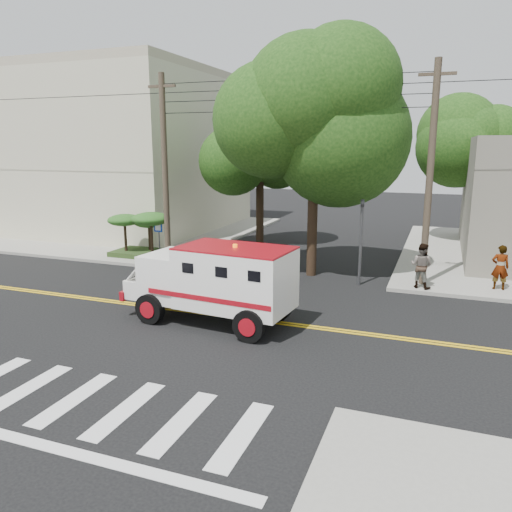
% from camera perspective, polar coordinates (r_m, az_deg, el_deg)
% --- Properties ---
extents(ground, '(100.00, 100.00, 0.00)m').
position_cam_1_polar(ground, '(17.38, -3.93, -6.81)').
color(ground, black).
rests_on(ground, ground).
extents(sidewalk_nw, '(17.00, 17.00, 0.15)m').
position_cam_1_polar(sidewalk_nw, '(35.40, -14.88, 2.87)').
color(sidewalk_nw, gray).
rests_on(sidewalk_nw, ground).
extents(building_left, '(16.00, 14.00, 10.00)m').
position_cam_1_polar(building_left, '(37.35, -16.53, 11.09)').
color(building_left, beige).
rests_on(building_left, sidewalk_nw).
extents(utility_pole_left, '(0.28, 0.28, 9.00)m').
position_cam_1_polar(utility_pole_left, '(24.37, -10.35, 9.39)').
color(utility_pole_left, '#382D23').
rests_on(utility_pole_left, ground).
extents(utility_pole_right, '(0.28, 0.28, 9.00)m').
position_cam_1_polar(utility_pole_right, '(21.15, 19.24, 8.46)').
color(utility_pole_right, '#382D23').
rests_on(utility_pole_right, ground).
extents(tree_main, '(6.08, 5.70, 9.85)m').
position_cam_1_polar(tree_main, '(21.73, 7.74, 16.25)').
color(tree_main, black).
rests_on(tree_main, ground).
extents(tree_left, '(4.48, 4.20, 7.70)m').
position_cam_1_polar(tree_left, '(28.35, 0.93, 12.48)').
color(tree_left, black).
rests_on(tree_left, ground).
extents(tree_right, '(4.80, 4.50, 8.20)m').
position_cam_1_polar(tree_right, '(30.74, 24.85, 12.04)').
color(tree_right, black).
rests_on(tree_right, ground).
extents(traffic_signal, '(0.15, 0.18, 3.60)m').
position_cam_1_polar(traffic_signal, '(21.03, 11.93, 2.61)').
color(traffic_signal, '#3F3F42').
rests_on(traffic_signal, ground).
extents(accessibility_sign, '(0.45, 0.10, 2.02)m').
position_cam_1_polar(accessibility_sign, '(25.18, -11.05, 2.27)').
color(accessibility_sign, '#3F3F42').
rests_on(accessibility_sign, ground).
extents(palm_planter, '(3.52, 2.63, 2.36)m').
position_cam_1_polar(palm_planter, '(26.17, -12.87, 3.19)').
color(palm_planter, '#1E3314').
rests_on(palm_planter, sidewalk_nw).
extents(armored_truck, '(5.91, 2.77, 2.61)m').
position_cam_1_polar(armored_truck, '(16.31, -4.67, -2.65)').
color(armored_truck, white).
rests_on(armored_truck, ground).
extents(pedestrian_a, '(0.69, 0.48, 1.80)m').
position_cam_1_polar(pedestrian_a, '(21.90, 26.13, -1.17)').
color(pedestrian_a, gray).
rests_on(pedestrian_a, sidewalk_ne).
extents(pedestrian_b, '(1.07, 0.96, 1.82)m').
position_cam_1_polar(pedestrian_b, '(20.95, 18.38, -1.06)').
color(pedestrian_b, gray).
rests_on(pedestrian_b, sidewalk_ne).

